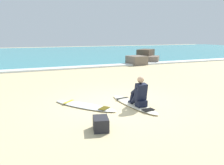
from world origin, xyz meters
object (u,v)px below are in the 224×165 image
at_px(surfboard_main, 133,104).
at_px(beach_bag, 101,124).
at_px(surfboard_spare_near, 84,106).
at_px(surfer_seated, 139,94).

xyz_separation_m(surfboard_main, beach_bag, (-1.67, -1.45, 0.12)).
xyz_separation_m(surfboard_spare_near, beach_bag, (-0.13, -1.91, 0.12)).
distance_m(surfer_seated, beach_bag, 2.09).
height_order(surfer_seated, beach_bag, surfer_seated).
relative_size(surfboard_main, surfboard_spare_near, 1.14).
xyz_separation_m(surfer_seated, beach_bag, (-1.72, -1.15, -0.28)).
bearing_deg(surfer_seated, surfboard_spare_near, 154.46).
relative_size(surfer_seated, surfboard_spare_near, 0.43).
relative_size(surfboard_main, beach_bag, 5.18).
relative_size(surfer_seated, beach_bag, 1.97).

